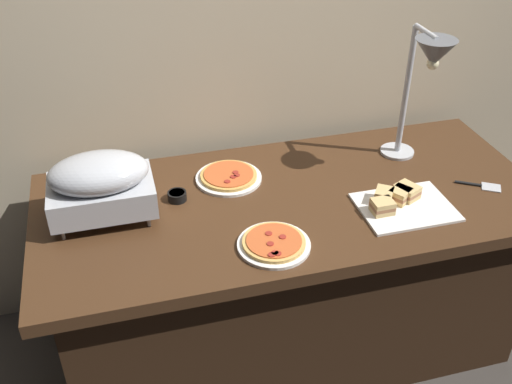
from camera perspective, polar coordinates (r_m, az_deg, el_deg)
name	(u,v)px	position (r m, az deg, el deg)	size (l,w,h in m)	color
ground_plane	(286,338)	(2.73, 2.93, -13.84)	(8.00, 8.00, 0.00)	#38332D
back_wall	(257,39)	(2.45, 0.13, 14.48)	(4.40, 0.04, 2.40)	#C6B593
buffet_table	(289,273)	(2.46, 3.19, -7.78)	(1.90, 0.84, 0.76)	#422816
chafing_dish	(100,184)	(2.11, -14.73, 0.79)	(0.36, 0.24, 0.25)	#B7BABF
heat_lamp	(428,66)	(2.29, 16.15, 11.51)	(0.15, 0.30, 0.55)	#B7BABF
pizza_plate_front	(274,244)	(1.98, 1.72, -4.97)	(0.25, 0.25, 0.03)	white
pizza_plate_center	(229,177)	(2.32, -2.64, 1.47)	(0.26, 0.26, 0.03)	white
sandwich_platter	(399,202)	(2.22, 13.59, -0.92)	(0.34, 0.26, 0.06)	white
sauce_cup_near	(177,196)	(2.22, -7.58, -0.36)	(0.07, 0.07, 0.03)	black
serving_spatula	(480,186)	(2.44, 20.71, 0.58)	(0.16, 0.12, 0.01)	#B7BABF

